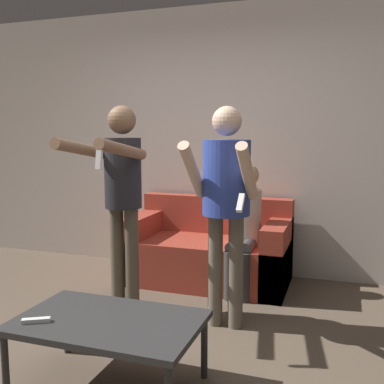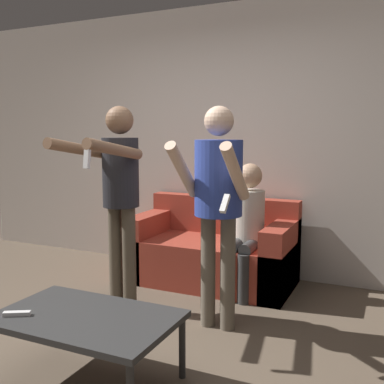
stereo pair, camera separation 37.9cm
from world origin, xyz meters
name	(u,v)px [view 1 (the left image)]	position (x,y,z in m)	size (l,w,h in m)	color
ground_plane	(122,365)	(0.00, 0.00, 0.00)	(14.00, 14.00, 0.00)	brown
wall_back	(217,141)	(0.00, 2.14, 1.35)	(6.40, 0.06, 2.70)	beige
couch	(208,253)	(0.04, 1.71, 0.28)	(1.53, 0.79, 0.80)	#9E3828
person_standing_left	(121,186)	(-0.38, 0.74, 1.02)	(0.41, 0.79, 1.64)	brown
person_standing_right	(226,192)	(0.45, 0.76, 1.01)	(0.46, 0.60, 1.62)	#6B6051
person_seated	(244,222)	(0.42, 1.55, 0.64)	(0.27, 0.51, 1.16)	#383838
coffee_table	(108,326)	(0.05, -0.24, 0.37)	(1.02, 0.64, 0.41)	#2D2D2D
remote_on_table	(36,320)	(-0.30, -0.41, 0.42)	(0.15, 0.10, 0.02)	white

